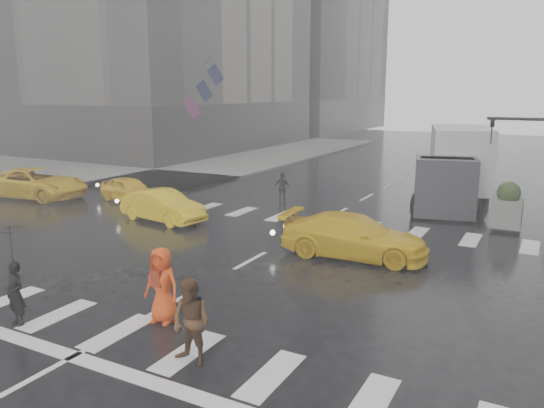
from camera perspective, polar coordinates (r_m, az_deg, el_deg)
The scene contains 15 objects.
ground at distance 17.46m, azimuth -2.32°, elevation -6.08°, with size 120.00×120.00×0.00m, color black.
sidewalk_nw at distance 42.66m, azimuth -13.07°, elevation 4.52°, with size 35.00×35.00×0.15m, color slate.
road_markings at distance 17.46m, azimuth -2.32°, elevation -6.06°, with size 18.00×48.00×0.01m, color silver, non-canonical shape.
planter_west at distance 22.96m, azimuth 24.01°, elevation -0.18°, with size 1.10×1.10×1.80m.
flag_cluster at distance 40.35m, azimuth -7.65°, elevation 12.24°, with size 2.87×3.06×4.69m.
pedestrian_black at distance 13.71m, azimuth -26.21°, elevation -5.23°, with size 1.05×1.06×2.43m.
pedestrian_brown at distance 11.01m, azimuth -8.68°, elevation -12.42°, with size 0.87×0.68×1.79m, color #4C2F1B.
pedestrian_orange at distance 12.98m, azimuth -11.74°, elevation -8.52°, with size 0.94×0.64×1.85m.
pedestrian_far_a at distance 25.97m, azimuth 1.17°, elevation 1.74°, with size 0.92×0.56×1.57m, color black.
pedestrian_far_b at distance 24.35m, azimuth 16.15°, elevation 0.49°, with size 0.97×0.54×1.51m, color black.
taxi_front at distance 27.36m, azimuth -15.12°, elevation 1.50°, with size 1.47×3.64×1.24m, color yellow.
taxi_mid at distance 22.92m, azimuth -11.67°, elevation -0.21°, with size 1.40×4.03×1.33m, color yellow.
taxi_rear at distance 17.86m, azimuth 8.83°, elevation -3.43°, with size 1.98×4.31×1.42m, color yellow.
taxi_far at distance 30.01m, azimuth -24.12°, elevation 2.06°, with size 2.56×4.92×1.54m, color yellow.
box_truck at distance 26.59m, azimuth 19.19°, elevation 3.93°, with size 2.63×7.00×3.72m.
Camera 1 is at (8.46, -14.28, 5.43)m, focal length 35.00 mm.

